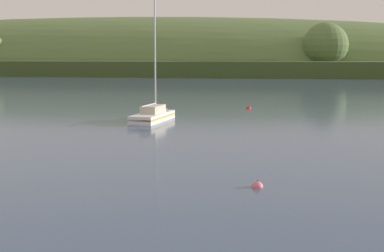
% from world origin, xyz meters
% --- Properties ---
extents(far_shoreline_hill, '(521.91, 122.32, 42.36)m').
position_xyz_m(far_shoreline_hill, '(-56.03, 203.73, 0.27)').
color(far_shoreline_hill, '#3C4E24').
rests_on(far_shoreline_hill, ground).
extents(sailboat_midwater_white, '(2.99, 8.46, 14.11)m').
position_xyz_m(sailboat_midwater_white, '(-2.39, 52.41, 0.26)').
color(sailboat_midwater_white, white).
rests_on(sailboat_midwater_white, ground).
extents(mooring_buoy_foreground, '(0.61, 0.61, 0.69)m').
position_xyz_m(mooring_buoy_foreground, '(10.91, 25.71, 0.00)').
color(mooring_buoy_foreground, '#E06675').
rests_on(mooring_buoy_foreground, ground).
extents(mooring_buoy_off_fishing_boat, '(0.64, 0.64, 0.72)m').
position_xyz_m(mooring_buoy_off_fishing_boat, '(5.77, 66.87, 0.00)').
color(mooring_buoy_off_fishing_boat, red).
rests_on(mooring_buoy_off_fishing_boat, ground).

